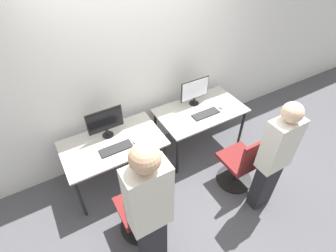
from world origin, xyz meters
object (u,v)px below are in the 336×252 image
(office_chair_right, at_px, (241,165))
(mouse_right, at_px, (221,107))
(keyboard_left, at_px, (116,148))
(keyboard_right, at_px, (206,114))
(person_left, at_px, (150,212))
(monitor_right, at_px, (195,91))
(person_right, at_px, (275,157))
(mouse_left, at_px, (136,142))
(monitor_left, at_px, (105,122))
(office_chair_left, at_px, (141,213))

(office_chair_right, bearing_deg, mouse_right, 73.25)
(keyboard_left, xyz_separation_m, keyboard_right, (1.32, 0.00, 0.00))
(person_left, relative_size, mouse_right, 19.63)
(keyboard_left, height_order, person_left, person_left)
(monitor_right, height_order, keyboard_right, monitor_right)
(office_chair_right, bearing_deg, person_right, -84.97)
(monitor_right, distance_m, mouse_right, 0.45)
(mouse_left, relative_size, person_right, 0.06)
(monitor_left, relative_size, monitor_right, 1.00)
(keyboard_right, bearing_deg, keyboard_left, -179.93)
(mouse_left, xyz_separation_m, office_chair_left, (-0.30, -0.70, -0.35))
(person_left, bearing_deg, keyboard_right, 37.59)
(keyboard_left, bearing_deg, mouse_right, 0.53)
(monitor_left, height_order, office_chair_right, monitor_left)
(monitor_right, xyz_separation_m, person_right, (0.08, -1.41, -0.07))
(office_chair_left, bearing_deg, mouse_left, 67.05)
(mouse_left, bearing_deg, keyboard_right, 1.17)
(monitor_left, bearing_deg, person_left, -93.88)
(mouse_right, distance_m, person_right, 1.16)
(person_right, bearing_deg, keyboard_left, 141.38)
(mouse_left, xyz_separation_m, monitor_right, (1.07, 0.31, 0.21))
(monitor_left, height_order, mouse_right, monitor_left)
(mouse_left, relative_size, mouse_right, 1.00)
(monitor_left, xyz_separation_m, person_right, (1.40, -1.40, -0.07))
(keyboard_left, xyz_separation_m, office_chair_right, (1.37, -0.75, -0.34))
(office_chair_left, bearing_deg, keyboard_right, 27.85)
(office_chair_left, xyz_separation_m, keyboard_right, (1.37, 0.72, 0.34))
(office_chair_right, xyz_separation_m, person_right, (0.03, -0.37, 0.48))
(person_right, bearing_deg, person_left, 178.76)
(keyboard_right, bearing_deg, monitor_right, 90.00)
(monitor_right, height_order, mouse_right, monitor_right)
(monitor_left, xyz_separation_m, mouse_left, (0.25, -0.30, -0.21))
(keyboard_right, bearing_deg, mouse_right, 2.75)
(mouse_left, bearing_deg, monitor_left, 130.01)
(monitor_left, height_order, office_chair_left, monitor_left)
(mouse_right, relative_size, person_right, 0.06)
(person_left, xyz_separation_m, mouse_right, (1.69, 1.10, -0.26))
(person_right, bearing_deg, office_chair_left, 164.62)
(person_left, distance_m, mouse_right, 2.04)
(office_chair_right, bearing_deg, mouse_left, 146.77)
(mouse_left, distance_m, keyboard_right, 1.07)
(monitor_left, xyz_separation_m, office_chair_right, (1.37, -1.03, -0.55))
(mouse_right, height_order, person_right, person_right)
(person_right, bearing_deg, monitor_right, 93.24)
(monitor_right, relative_size, keyboard_right, 1.14)
(keyboard_right, distance_m, person_right, 1.13)
(keyboard_left, height_order, keyboard_right, same)
(monitor_left, height_order, keyboard_right, monitor_left)
(office_chair_left, bearing_deg, monitor_right, 36.57)
(mouse_right, xyz_separation_m, office_chair_right, (-0.23, -0.77, -0.35))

